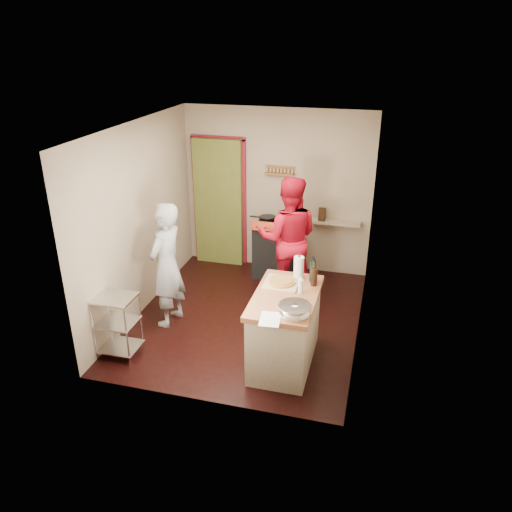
# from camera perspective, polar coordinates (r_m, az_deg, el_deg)

# --- Properties ---
(floor) EXTENTS (3.50, 3.50, 0.00)m
(floor) POSITION_cam_1_polar(r_m,az_deg,el_deg) (6.96, -1.00, -7.06)
(floor) COLOR black
(floor) RESTS_ON ground
(back_wall) EXTENTS (3.00, 0.44, 2.60)m
(back_wall) POSITION_cam_1_polar(r_m,az_deg,el_deg) (8.22, -1.98, 6.67)
(back_wall) COLOR gray
(back_wall) RESTS_ON ground
(left_wall) EXTENTS (0.04, 3.50, 2.60)m
(left_wall) POSITION_cam_1_polar(r_m,az_deg,el_deg) (6.92, -13.15, 4.04)
(left_wall) COLOR gray
(left_wall) RESTS_ON ground
(right_wall) EXTENTS (0.04, 3.50, 2.60)m
(right_wall) POSITION_cam_1_polar(r_m,az_deg,el_deg) (6.17, 12.46, 1.57)
(right_wall) COLOR gray
(right_wall) RESTS_ON ground
(ceiling) EXTENTS (3.00, 3.50, 0.02)m
(ceiling) POSITION_cam_1_polar(r_m,az_deg,el_deg) (6.02, -1.18, 14.63)
(ceiling) COLOR white
(ceiling) RESTS_ON back_wall
(stove) EXTENTS (0.60, 0.63, 1.00)m
(stove) POSITION_cam_1_polar(r_m,az_deg,el_deg) (7.97, 2.10, 0.84)
(stove) COLOR black
(stove) RESTS_ON ground
(wire_shelving) EXTENTS (0.48, 0.40, 0.80)m
(wire_shelving) POSITION_cam_1_polar(r_m,az_deg,el_deg) (6.25, -15.59, -7.36)
(wire_shelving) COLOR silver
(wire_shelving) RESTS_ON ground
(island) EXTENTS (0.71, 1.31, 1.22)m
(island) POSITION_cam_1_polar(r_m,az_deg,el_deg) (5.87, 3.34, -8.13)
(island) COLOR beige
(island) RESTS_ON ground
(person_stripe) EXTENTS (0.49, 0.67, 1.69)m
(person_stripe) POSITION_cam_1_polar(r_m,az_deg,el_deg) (6.58, -10.20, -1.05)
(person_stripe) COLOR #A1A0A5
(person_stripe) RESTS_ON ground
(person_red) EXTENTS (0.99, 0.83, 1.82)m
(person_red) POSITION_cam_1_polar(r_m,az_deg,el_deg) (7.16, 3.72, 2.03)
(person_red) COLOR #B20B20
(person_red) RESTS_ON ground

